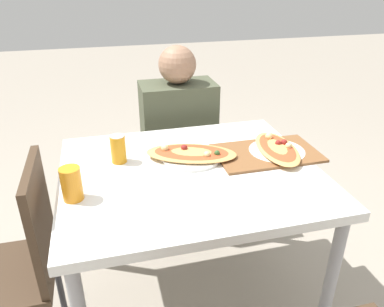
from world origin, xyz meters
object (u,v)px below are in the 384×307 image
dining_table (190,186)px  pizza_main (191,154)px  chair_side_left (19,260)px  pizza_second (277,149)px  person_seated (179,127)px  chair_far_seated (175,147)px  soda_can (118,149)px  drink_glass (72,184)px

dining_table → pizza_main: bearing=73.4°
chair_side_left → pizza_second: (1.15, 0.12, 0.30)m
chair_side_left → person_seated: person_seated is taller
chair_side_left → person_seated: size_ratio=0.78×
dining_table → pizza_main: 0.15m
person_seated → pizza_second: person_seated is taller
chair_far_seated → soda_can: bearing=59.1°
pizza_second → person_seated: bearing=117.9°
dining_table → drink_glass: (-0.47, -0.11, 0.15)m
person_seated → pizza_main: 0.59m
pizza_main → soda_can: 0.32m
pizza_main → drink_glass: drink_glass is taller
chair_far_seated → drink_glass: same height
person_seated → soda_can: bearing=53.8°
pizza_second → chair_far_seated: bearing=114.0°
pizza_main → soda_can: (-0.32, 0.05, 0.04)m
drink_glass → person_seated: bearing=53.8°
chair_far_seated → person_seated: 0.22m
soda_can → pizza_second: soda_can is taller
pizza_main → person_seated: bearing=83.2°
chair_far_seated → drink_glass: bearing=57.5°
dining_table → drink_glass: 0.51m
soda_can → chair_far_seated: bearing=59.1°
drink_glass → pizza_second: 0.91m
dining_table → pizza_main: size_ratio=2.41×
dining_table → soda_can: bearing=152.5°
chair_side_left → pizza_main: 0.83m
dining_table → chair_far_seated: bearing=82.8°
person_seated → pizza_second: size_ratio=3.04×
person_seated → dining_table: bearing=81.6°
pizza_second → pizza_main: bearing=173.3°
chair_far_seated → pizza_second: (0.33, -0.73, 0.30)m
drink_glass → pizza_second: drink_glass is taller
chair_side_left → pizza_main: size_ratio=2.02×
pizza_second → soda_can: bearing=172.6°
dining_table → chair_far_seated: chair_far_seated is taller
dining_table → pizza_main: pizza_main is taller
soda_can → pizza_second: size_ratio=0.33×
chair_side_left → chair_far_seated: bearing=-44.0°
pizza_main → drink_glass: (-0.50, -0.21, 0.04)m
pizza_second → dining_table: bearing=-172.4°
dining_table → chair_side_left: 0.75m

